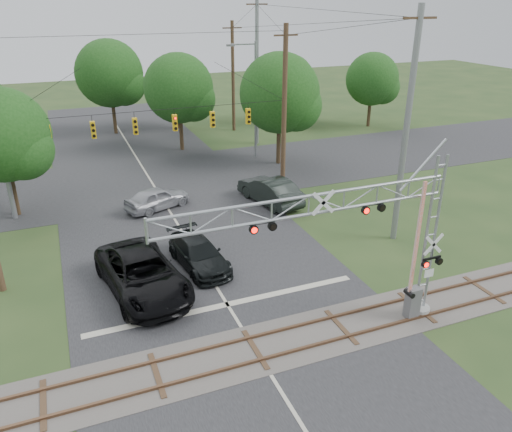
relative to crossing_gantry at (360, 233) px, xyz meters
name	(u,v)px	position (x,y,z in m)	size (l,w,h in m)	color
ground	(275,383)	(-4.29, -1.64, -4.66)	(160.00, 160.00, 0.00)	#273E1C
road_main	(200,261)	(-4.29, 8.36, -4.65)	(14.00, 90.00, 0.02)	#242426
road_cross	(150,180)	(-4.29, 22.36, -4.64)	(90.00, 12.00, 0.02)	#242426
railroad_track	(255,350)	(-4.29, 0.36, -4.62)	(90.00, 3.20, 0.17)	#524E47
crossing_gantry	(360,233)	(0.00, 0.00, 0.00)	(12.33, 0.95, 7.41)	gray
traffic_signal_span	(168,118)	(-3.39, 18.36, 1.02)	(19.34, 0.36, 11.50)	gray
pickup_black	(143,274)	(-7.66, 6.47, -3.69)	(3.19, 6.92, 1.92)	black
car_dark	(199,254)	(-4.48, 7.89, -3.93)	(2.04, 5.03, 1.46)	black
sedan_silver	(157,198)	(-4.90, 16.55, -3.90)	(1.79, 4.46, 1.52)	#97989E
suv_dark	(270,190)	(2.53, 14.68, -3.74)	(1.95, 5.58, 1.84)	black
streetlight	(254,95)	(5.52, 25.24, 0.84)	(2.62, 0.27, 9.82)	gray
utility_poles	(193,102)	(-0.81, 21.44, 1.33)	(25.30, 28.55, 13.24)	#402E1D
treeline	(130,89)	(-3.89, 31.79, 0.87)	(52.70, 25.89, 9.63)	#3C2C1B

